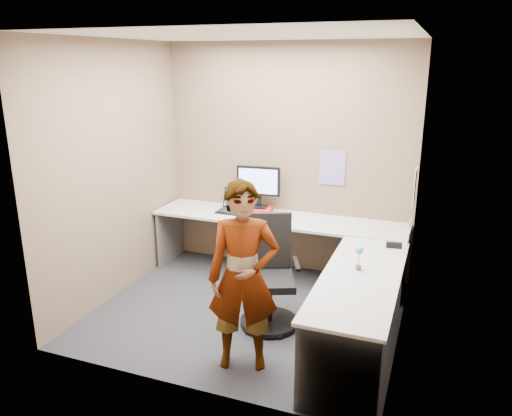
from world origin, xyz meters
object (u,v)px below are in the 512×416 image
at_px(monitor, 258,183).
at_px(person, 243,277).
at_px(office_chair, 269,282).
at_px(desk, 299,251).

relative_size(monitor, person, 0.33).
height_order(monitor, person, person).
relative_size(office_chair, person, 0.66).
bearing_deg(monitor, desk, -50.05).
distance_m(monitor, office_chair, 1.48).
xyz_separation_m(desk, monitor, (-0.72, 0.71, 0.50)).
distance_m(monitor, person, 2.04).
xyz_separation_m(desk, person, (-0.13, -1.22, 0.21)).
bearing_deg(desk, office_chair, -107.99).
xyz_separation_m(desk, office_chair, (-0.16, -0.49, -0.15)).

